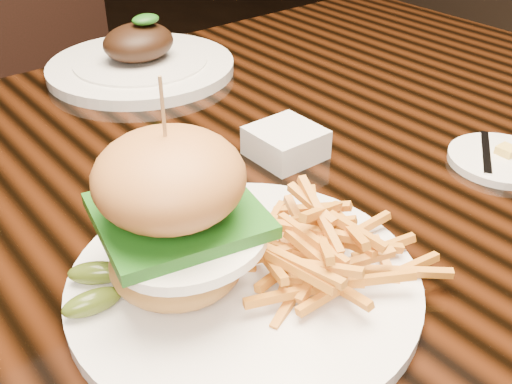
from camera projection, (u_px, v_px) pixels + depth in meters
dining_table at (193, 223)px, 0.78m from camera, size 1.60×0.90×0.75m
burger_plate at (233, 243)px, 0.53m from camera, size 0.33×0.33×0.22m
side_saucer at (501, 159)px, 0.75m from camera, size 0.13×0.13×0.02m
ramekin at (286, 143)px, 0.76m from camera, size 0.11×0.11×0.04m
far_dish at (141, 62)px, 1.00m from camera, size 0.31×0.31×0.10m
chair_far at (59, 81)px, 1.52m from camera, size 0.53×0.53×0.95m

